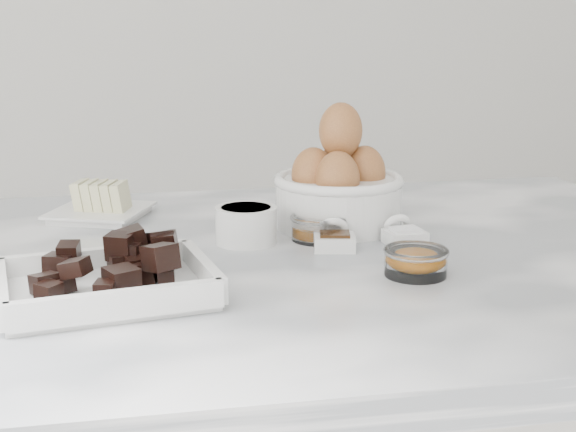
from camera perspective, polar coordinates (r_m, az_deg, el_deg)
The scene contains 9 objects.
marble_slab at distance 1.01m, azimuth -0.79°, elevation -3.75°, with size 1.20×0.80×0.04m, color white.
chocolate_dish at distance 0.86m, azimuth -12.80°, elevation -4.29°, with size 0.24×0.20×0.06m.
butter_plate at distance 1.21m, azimuth -13.36°, elevation 0.78°, with size 0.17×0.17×0.05m.
sugar_ramekin at distance 1.05m, azimuth -3.00°, elevation -0.51°, with size 0.08×0.08×0.05m.
egg_bowl at distance 1.13m, azimuth 3.62°, elevation 2.07°, with size 0.18×0.18×0.18m.
honey_bowl at distance 1.07m, azimuth 2.25°, elevation -0.75°, with size 0.08×0.08×0.03m.
zest_bowl at distance 0.93m, azimuth 9.08°, elevation -3.15°, with size 0.08×0.08×0.03m.
vanilla_spoon at distance 1.03m, azimuth 3.32°, elevation -1.60°, with size 0.06×0.07×0.04m.
salt_spoon at distance 1.06m, azimuth 8.17°, elevation -1.25°, with size 0.05×0.07×0.04m.
Camera 1 is at (-0.17, -0.95, 1.22)m, focal length 50.00 mm.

